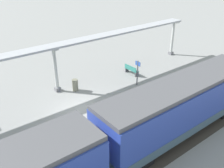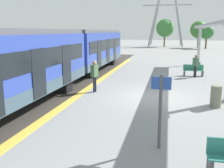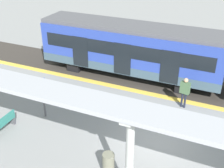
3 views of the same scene
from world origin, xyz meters
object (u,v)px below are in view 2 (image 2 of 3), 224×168
(bench_near_end, at_px, (193,70))
(passenger_waiting_near_edge, at_px, (94,73))
(passenger_by_the_benches, at_px, (196,63))
(train_near_carriage, at_px, (10,69))
(canopy_pillar_third, at_px, (199,46))
(train_far_carriage, at_px, (94,49))
(platform_info_sign, at_px, (160,105))
(trash_bin, at_px, (216,97))

(bench_near_end, xyz_separation_m, passenger_waiting_near_edge, (-5.91, -6.74, 0.67))
(passenger_by_the_benches, bearing_deg, passenger_waiting_near_edge, -134.16)
(train_near_carriage, distance_m, canopy_pillar_third, 20.26)
(train_near_carriage, height_order, passenger_by_the_benches, train_near_carriage)
(train_near_carriage, distance_m, bench_near_end, 13.77)
(train_near_carriage, distance_m, train_far_carriage, 12.32)
(train_near_carriage, xyz_separation_m, passenger_waiting_near_edge, (2.46, 4.10, -0.71))
(train_near_carriage, xyz_separation_m, canopy_pillar_third, (9.46, 17.92, 0.07))
(platform_info_sign, bearing_deg, train_far_carriage, 113.28)
(train_far_carriage, distance_m, trash_bin, 13.18)
(train_far_carriage, height_order, passenger_waiting_near_edge, train_far_carriage)
(canopy_pillar_third, xyz_separation_m, bench_near_end, (-1.08, -7.08, -1.45))
(platform_info_sign, relative_size, passenger_by_the_benches, 1.32)
(train_far_carriage, distance_m, passenger_waiting_near_edge, 8.61)
(platform_info_sign, height_order, passenger_by_the_benches, platform_info_sign)
(train_near_carriage, height_order, bench_near_end, train_near_carriage)
(canopy_pillar_third, bearing_deg, trash_bin, -93.12)
(canopy_pillar_third, xyz_separation_m, passenger_waiting_near_edge, (-7.00, -13.81, -0.78))
(trash_bin, height_order, passenger_by_the_benches, passenger_by_the_benches)
(passenger_waiting_near_edge, xyz_separation_m, passenger_by_the_benches, (5.99, 6.17, -0.07))
(trash_bin, bearing_deg, train_near_carriage, -164.19)
(trash_bin, relative_size, passenger_by_the_benches, 0.59)
(platform_info_sign, relative_size, passenger_waiting_near_edge, 1.23)
(canopy_pillar_third, distance_m, platform_info_sign, 20.45)
(bench_near_end, bearing_deg, train_far_carriage, 169.94)
(passenger_by_the_benches, bearing_deg, trash_bin, -88.81)
(bench_near_end, height_order, passenger_waiting_near_edge, passenger_waiting_near_edge)
(trash_bin, relative_size, platform_info_sign, 0.45)
(bench_near_end, bearing_deg, canopy_pillar_third, 81.30)
(canopy_pillar_third, xyz_separation_m, platform_info_sign, (-3.18, -20.20, -0.57))
(train_far_carriage, relative_size, trash_bin, 11.89)
(train_near_carriage, relative_size, train_far_carriage, 1.00)
(bench_near_end, xyz_separation_m, passenger_by_the_benches, (0.08, -0.57, 0.60))
(train_near_carriage, distance_m, trash_bin, 9.05)
(canopy_pillar_third, bearing_deg, train_far_carriage, -149.41)
(passenger_by_the_benches, bearing_deg, canopy_pillar_third, 82.50)
(passenger_waiting_near_edge, bearing_deg, train_near_carriage, -120.98)
(canopy_pillar_third, relative_size, passenger_waiting_near_edge, 2.10)
(trash_bin, bearing_deg, passenger_waiting_near_edge, 164.88)
(passenger_waiting_near_edge, height_order, passenger_by_the_benches, passenger_waiting_near_edge)
(train_far_carriage, xyz_separation_m, trash_bin, (8.62, -9.88, -1.33))
(train_near_carriage, height_order, passenger_waiting_near_edge, train_near_carriage)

